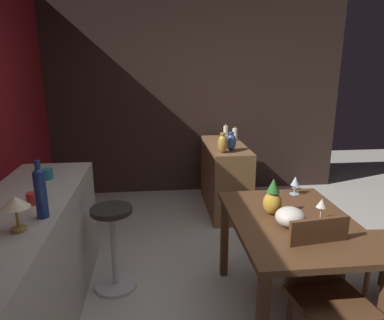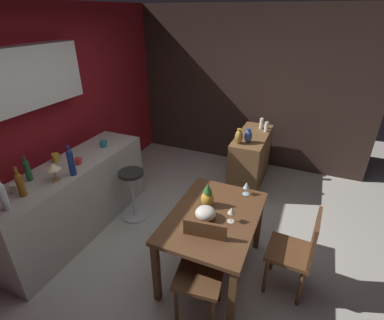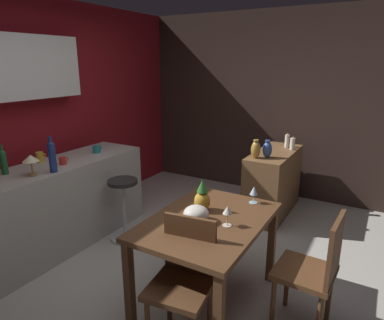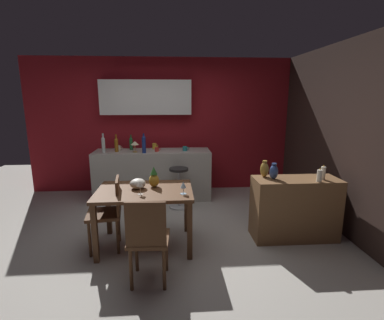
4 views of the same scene
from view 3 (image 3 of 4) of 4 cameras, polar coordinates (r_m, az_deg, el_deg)
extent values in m
plane|color=#B7B2A8|center=(3.28, -0.21, -19.40)|extent=(9.00, 9.00, 0.00)
cube|color=maroon|center=(4.19, -26.02, 6.22)|extent=(5.20, 0.10, 2.60)
cube|color=#33231E|center=(5.16, 11.44, 9.09)|extent=(0.10, 4.40, 2.60)
cube|color=#56351E|center=(2.67, 2.69, -10.17)|extent=(1.17, 0.82, 0.04)
cube|color=#56351E|center=(2.66, -10.46, -19.89)|extent=(0.06, 0.06, 0.70)
cube|color=#56351E|center=(3.41, 1.39, -10.98)|extent=(0.06, 0.06, 0.70)
cube|color=#56351E|center=(3.17, 13.16, -13.67)|extent=(0.06, 0.06, 0.70)
cube|color=#B2ADA3|center=(3.86, -21.88, -7.24)|extent=(2.10, 0.60, 0.90)
cube|color=brown|center=(4.50, 13.38, -3.71)|extent=(1.10, 0.44, 0.82)
cube|color=#56351E|center=(2.42, -2.11, -20.65)|extent=(0.45, 0.45, 0.04)
cube|color=#56351E|center=(2.44, -0.35, -14.16)|extent=(0.08, 0.38, 0.44)
cylinder|color=#56351E|center=(2.64, 2.98, -23.64)|extent=(0.04, 0.04, 0.43)
cylinder|color=#56351E|center=(2.73, -3.84, -21.98)|extent=(0.04, 0.04, 0.43)
cube|color=#56351E|center=(2.68, 18.30, -17.37)|extent=(0.42, 0.42, 0.04)
cube|color=#56351E|center=(2.54, 22.79, -13.84)|extent=(0.38, 0.05, 0.46)
cylinder|color=#56351E|center=(2.73, 13.37, -22.50)|extent=(0.04, 0.04, 0.44)
cylinder|color=#56351E|center=(2.98, 15.60, -19.01)|extent=(0.04, 0.04, 0.44)
cylinder|color=#56351E|center=(2.92, 21.96, -20.36)|extent=(0.04, 0.04, 0.44)
cylinder|color=#262323|center=(3.71, -11.57, -3.59)|extent=(0.32, 0.32, 0.04)
cylinder|color=silver|center=(3.83, -11.29, -8.34)|extent=(0.04, 0.04, 0.65)
cylinder|color=silver|center=(3.97, -11.03, -12.56)|extent=(0.34, 0.34, 0.03)
cylinder|color=silver|center=(2.99, 10.22, -7.02)|extent=(0.07, 0.07, 0.00)
cylinder|color=silver|center=(2.97, 10.26, -6.34)|extent=(0.01, 0.01, 0.07)
cone|color=silver|center=(2.95, 10.33, -5.04)|extent=(0.07, 0.07, 0.07)
cylinder|color=silver|center=(2.57, 5.89, -10.82)|extent=(0.07, 0.07, 0.00)
cylinder|color=silver|center=(2.55, 5.92, -9.85)|extent=(0.01, 0.01, 0.09)
cone|color=silver|center=(2.52, 5.97, -8.28)|extent=(0.07, 0.07, 0.06)
ellipsoid|color=gold|center=(2.77, 1.71, -6.90)|extent=(0.13, 0.13, 0.16)
cone|color=#2D6B28|center=(2.72, 1.74, -4.36)|extent=(0.09, 0.09, 0.10)
ellipsoid|color=beige|center=(2.59, 0.70, -8.99)|extent=(0.19, 0.19, 0.13)
cylinder|color=#1E592D|center=(3.58, -28.97, -0.56)|extent=(0.06, 0.06, 0.20)
sphere|color=#1E592D|center=(3.56, -29.19, 0.98)|extent=(0.06, 0.06, 0.06)
cylinder|color=#1E592D|center=(3.55, -29.30, 1.76)|extent=(0.02, 0.02, 0.06)
cylinder|color=navy|center=(3.44, -22.33, 0.20)|extent=(0.07, 0.07, 0.26)
sphere|color=navy|center=(3.41, -22.56, 2.31)|extent=(0.07, 0.07, 0.07)
cylinder|color=navy|center=(3.40, -22.65, 3.15)|extent=(0.03, 0.03, 0.06)
cylinder|color=gold|center=(3.87, -24.15, 0.45)|extent=(0.08, 0.08, 0.10)
torus|color=gold|center=(3.89, -23.56, 0.70)|extent=(0.05, 0.01, 0.05)
cylinder|color=red|center=(3.68, -20.82, -0.14)|extent=(0.07, 0.07, 0.08)
torus|color=red|center=(3.71, -20.27, 0.09)|extent=(0.05, 0.01, 0.05)
cylinder|color=teal|center=(4.04, -15.68, 1.73)|extent=(0.09, 0.09, 0.08)
torus|color=teal|center=(4.08, -15.13, 1.96)|extent=(0.05, 0.01, 0.05)
cylinder|color=#A58447|center=(3.44, -25.10, -2.21)|extent=(0.08, 0.08, 0.02)
cylinder|color=#A58447|center=(3.42, -25.23, -1.14)|extent=(0.02, 0.02, 0.12)
cone|color=beige|center=(3.40, -25.41, 0.29)|extent=(0.15, 0.15, 0.06)
cylinder|color=white|center=(4.53, 16.46, 2.60)|extent=(0.06, 0.06, 0.15)
ellipsoid|color=yellow|center=(4.51, 16.55, 3.68)|extent=(0.01, 0.01, 0.03)
cylinder|color=white|center=(4.64, 15.62, 3.08)|extent=(0.06, 0.06, 0.17)
ellipsoid|color=yellow|center=(4.62, 15.70, 4.23)|extent=(0.01, 0.01, 0.03)
ellipsoid|color=#334C8C|center=(4.07, 12.48, 1.69)|extent=(0.11, 0.11, 0.19)
cylinder|color=#334C8C|center=(4.05, 12.57, 3.12)|extent=(0.06, 0.06, 0.02)
ellipsoid|color=#B78C38|center=(4.03, 10.60, 1.70)|extent=(0.11, 0.11, 0.20)
cylinder|color=#B78C38|center=(4.00, 10.68, 3.22)|extent=(0.06, 0.06, 0.02)
camera|label=1|loc=(2.02, -59.94, 4.43)|focal=33.40mm
camera|label=2|loc=(0.71, -84.43, 60.21)|focal=27.10mm
camera|label=4|loc=(3.38, 73.37, 3.67)|focal=26.85mm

